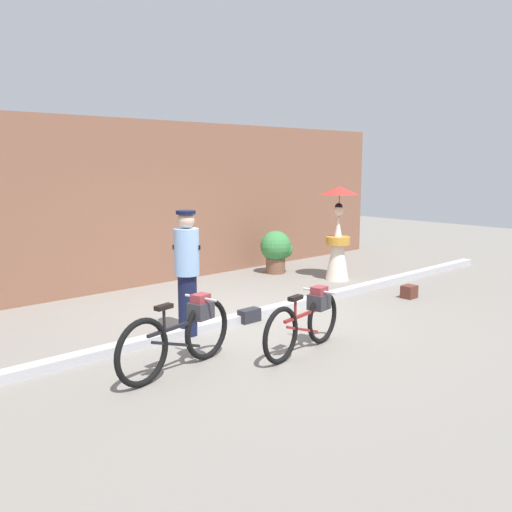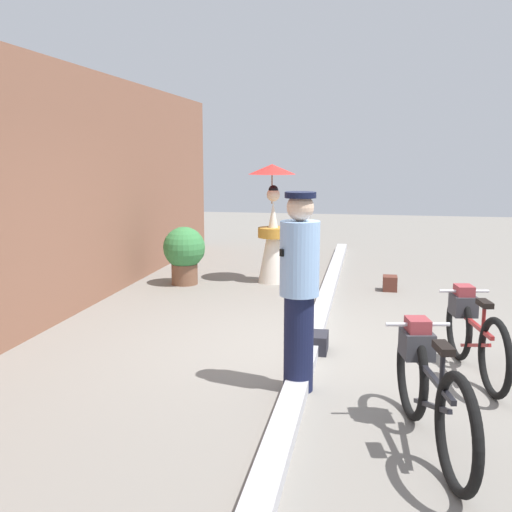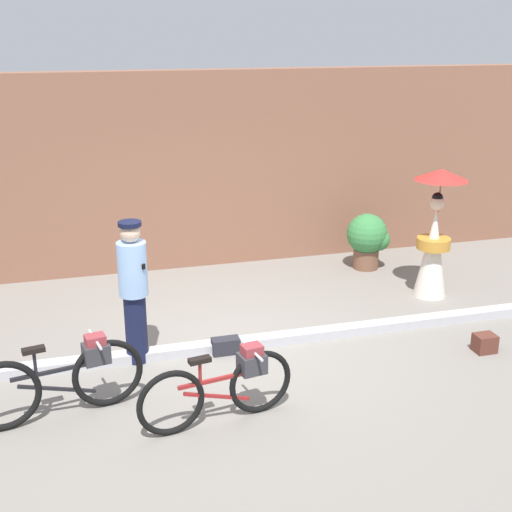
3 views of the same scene
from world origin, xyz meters
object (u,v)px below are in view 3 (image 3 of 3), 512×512
object	(u,v)px
potted_plant_by_door	(368,238)
person_with_parasol	(435,235)
bicycle_near_officer	(63,378)
backpack_spare	(485,343)
backpack_on_pavement	(226,346)
person_officer	(134,288)
bicycle_far_side	(224,385)

from	to	relation	value
potted_plant_by_door	person_with_parasol	bearing A→B (deg)	-73.08
bicycle_near_officer	person_with_parasol	distance (m)	5.66
backpack_spare	bicycle_near_officer	bearing A→B (deg)	-178.80
potted_plant_by_door	backpack_on_pavement	xyz separation A→B (m)	(-2.97, -2.40, -0.42)
person_officer	backpack_on_pavement	size ratio (longest dim) A/B	5.13
bicycle_far_side	person_with_parasol	xyz separation A→B (m)	(3.74, 2.51, 0.53)
bicycle_near_officer	potted_plant_by_door	bearing A→B (deg)	34.25
bicycle_near_officer	bicycle_far_side	size ratio (longest dim) A/B	1.08
potted_plant_by_door	backpack_spare	world-z (taller)	potted_plant_by_door
bicycle_far_side	person_officer	distance (m)	1.79
bicycle_near_officer	backpack_spare	size ratio (longest dim) A/B	6.91
bicycle_near_officer	backpack_spare	world-z (taller)	bicycle_near_officer
bicycle_near_officer	potted_plant_by_door	world-z (taller)	potted_plant_by_door
bicycle_near_officer	potted_plant_by_door	xyz separation A→B (m)	(4.88, 3.32, 0.09)
person_officer	backpack_spare	world-z (taller)	person_officer
person_with_parasol	potted_plant_by_door	size ratio (longest dim) A/B	2.06
bicycle_near_officer	person_with_parasol	size ratio (longest dim) A/B	0.94
bicycle_far_side	backpack_spare	distance (m)	3.52
bicycle_far_side	person_officer	world-z (taller)	person_officer
bicycle_near_officer	bicycle_far_side	xyz separation A→B (m)	(1.55, -0.54, -0.02)
bicycle_near_officer	person_officer	bearing A→B (deg)	50.42
person_with_parasol	person_officer	bearing A→B (deg)	-167.87
bicycle_far_side	backpack_spare	world-z (taller)	bicycle_far_side
bicycle_far_side	backpack_spare	xyz separation A→B (m)	(3.45, 0.64, -0.29)
bicycle_far_side	backpack_on_pavement	bearing A→B (deg)	76.29
person_with_parasol	backpack_on_pavement	distance (m)	3.64
person_officer	backpack_spare	size ratio (longest dim) A/B	6.75
bicycle_far_side	person_with_parasol	size ratio (longest dim) A/B	0.86
bicycle_near_officer	backpack_on_pavement	distance (m)	2.14
bicycle_near_officer	bicycle_far_side	world-z (taller)	bicycle_near_officer
person_with_parasol	backpack_spare	world-z (taller)	person_with_parasol
bicycle_far_side	potted_plant_by_door	distance (m)	5.10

